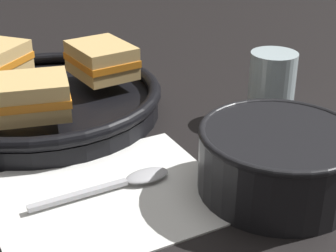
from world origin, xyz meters
TOP-DOWN VIEW (x-y plane):
  - ground_plane at (0.00, 0.00)m, footprint 4.00×4.00m
  - napkin at (-0.07, -0.06)m, footprint 0.27×0.24m
  - soup_bowl at (0.10, -0.10)m, footprint 0.17×0.17m
  - spoon at (-0.04, -0.04)m, footprint 0.16×0.05m
  - skillet at (-0.11, 0.17)m, footprint 0.33×0.33m
  - sandwich_near_left at (-0.13, 0.09)m, footprint 0.10×0.08m
  - sandwich_near_right at (-0.02, 0.20)m, footprint 0.10×0.12m
  - drinking_glass at (0.19, 0.07)m, footprint 0.06×0.06m

SIDE VIEW (x-z plane):
  - ground_plane at x=0.00m, z-range 0.00..0.00m
  - napkin at x=-0.07m, z-range 0.00..0.00m
  - spoon at x=-0.04m, z-range 0.00..0.01m
  - skillet at x=-0.11m, z-range 0.00..0.04m
  - soup_bowl at x=0.10m, z-range 0.00..0.08m
  - drinking_glass at x=0.19m, z-range 0.00..0.09m
  - sandwich_near_left at x=-0.13m, z-range 0.04..0.09m
  - sandwich_near_right at x=-0.02m, z-range 0.04..0.09m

